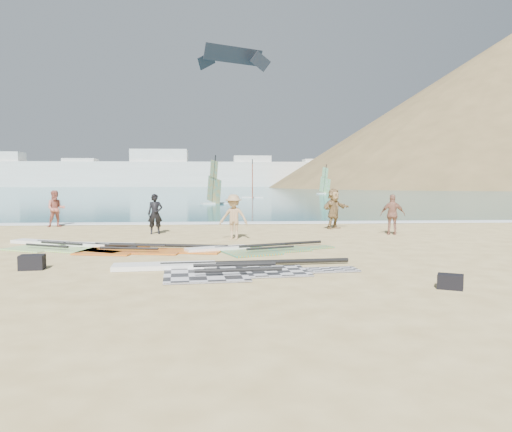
{
  "coord_description": "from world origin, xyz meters",
  "views": [
    {
      "loc": [
        -0.18,
        -13.58,
        2.28
      ],
      "look_at": [
        1.05,
        4.0,
        1.0
      ],
      "focal_mm": 35.0,
      "sensor_mm": 36.0,
      "label": 1
    }
  ],
  "objects": [
    {
      "name": "rig_red",
      "position": [
        -3.35,
        2.88,
        0.05
      ],
      "size": [
        5.64,
        2.79,
        0.2
      ],
      "rotation": [
        0.0,
        0.0,
        -0.21
      ],
      "color": "#C94323",
      "rests_on": "ground"
    },
    {
      "name": "beachgoer_right",
      "position": [
        5.05,
        9.28,
        0.94
      ],
      "size": [
        1.71,
        1.53,
        1.88
      ],
      "primitive_type": "imported",
      "rotation": [
        0.0,
        0.0,
        0.68
      ],
      "color": "#967548",
      "rests_on": "ground"
    },
    {
      "name": "headland_main",
      "position": [
        85.0,
        130.0,
        0.0
      ],
      "size": [
        143.0,
        143.0,
        45.0
      ],
      "primitive_type": "cone",
      "color": "olive",
      "rests_on": "ground"
    },
    {
      "name": "far_town",
      "position": [
        -15.72,
        150.0,
        4.49
      ],
      "size": [
        160.0,
        8.0,
        12.0
      ],
      "color": "white",
      "rests_on": "ground"
    },
    {
      "name": "windsurfer_left",
      "position": [
        -0.84,
        32.48,
        1.32
      ],
      "size": [
        2.57,
        2.79,
        4.58
      ],
      "rotation": [
        0.0,
        0.0,
        0.45
      ],
      "color": "white",
      "rests_on": "ground"
    },
    {
      "name": "ground",
      "position": [
        0.0,
        0.0,
        0.0
      ],
      "size": [
        300.0,
        300.0,
        0.0
      ],
      "primitive_type": "plane",
      "color": "#DCC481",
      "rests_on": "ground"
    },
    {
      "name": "sea",
      "position": [
        0.0,
        132.0,
        0.0
      ],
      "size": [
        300.0,
        240.0,
        0.06
      ],
      "primitive_type": "cube",
      "color": "#0C4955",
      "rests_on": "ground"
    },
    {
      "name": "rig_orange",
      "position": [
        0.73,
        2.29,
        0.05
      ],
      "size": [
        4.97,
        2.93,
        0.19
      ],
      "rotation": [
        0.0,
        0.0,
        0.36
      ],
      "color": "orange",
      "rests_on": "ground"
    },
    {
      "name": "person_wetsuit",
      "position": [
        -2.96,
        7.59,
        0.85
      ],
      "size": [
        0.66,
        0.47,
        1.7
      ],
      "primitive_type": "imported",
      "rotation": [
        0.0,
        0.0,
        0.11
      ],
      "color": "black",
      "rests_on": "ground"
    },
    {
      "name": "beachgoer_mid",
      "position": [
        0.29,
        5.5,
        0.86
      ],
      "size": [
        1.25,
        0.93,
        1.73
      ],
      "primitive_type": "imported",
      "rotation": [
        0.0,
        0.0,
        -0.29
      ],
      "color": "tan",
      "rests_on": "ground"
    },
    {
      "name": "kitesurf_kite",
      "position": [
        1.31,
        44.55,
        16.32
      ],
      "size": [
        7.8,
        4.2,
        2.68
      ],
      "rotation": [
        0.0,
        0.0,
        0.45
      ],
      "color": "black",
      "rests_on": "ground"
    },
    {
      "name": "rig_grey",
      "position": [
        -0.35,
        -1.16,
        0.05
      ],
      "size": [
        6.25,
        2.57,
        0.2
      ],
      "rotation": [
        0.0,
        0.0,
        0.09
      ],
      "color": "#242426",
      "rests_on": "ground"
    },
    {
      "name": "rig_green",
      "position": [
        -5.88,
        3.64,
        0.05
      ],
      "size": [
        4.83,
        3.52,
        0.2
      ],
      "rotation": [
        0.0,
        0.0,
        -0.46
      ],
      "color": "#71CC1A",
      "rests_on": "ground"
    },
    {
      "name": "beachgoer_left",
      "position": [
        -8.16,
        11.05,
        0.89
      ],
      "size": [
        1.01,
        0.88,
        1.77
      ],
      "primitive_type": "imported",
      "rotation": [
        0.0,
        0.0,
        0.28
      ],
      "color": "#B76455",
      "rests_on": "ground"
    },
    {
      "name": "gear_bag_near",
      "position": [
        -5.0,
        -0.65,
        0.19
      ],
      "size": [
        0.63,
        0.49,
        0.38
      ],
      "primitive_type": "cube",
      "rotation": [
        0.0,
        0.0,
        0.11
      ],
      "color": "black",
      "rests_on": "ground"
    },
    {
      "name": "beachgoer_back",
      "position": [
        6.91,
        6.58,
        0.84
      ],
      "size": [
        1.06,
        0.65,
        1.68
      ],
      "primitive_type": "imported",
      "rotation": [
        0.0,
        0.0,
        2.88
      ],
      "color": "#99624D",
      "rests_on": "ground"
    },
    {
      "name": "windsurfer_centre",
      "position": [
        3.67,
        47.76,
        1.38
      ],
      "size": [
        2.7,
        3.25,
        4.85
      ],
      "rotation": [
        0.0,
        0.0,
        -0.07
      ],
      "color": "white",
      "rests_on": "ground"
    },
    {
      "name": "windsurfer_right",
      "position": [
        16.42,
        65.36,
        1.37
      ],
      "size": [
        2.72,
        3.02,
        4.79
      ],
      "rotation": [
        0.0,
        0.0,
        0.37
      ],
      "color": "white",
      "rests_on": "ground"
    },
    {
      "name": "gear_bag_far",
      "position": [
        4.6,
        -3.58,
        0.15
      ],
      "size": [
        0.62,
        0.55,
        0.31
      ],
      "primitive_type": "cube",
      "rotation": [
        0.0,
        0.0,
        -0.49
      ],
      "color": "black",
      "rests_on": "ground"
    },
    {
      "name": "surf_line",
      "position": [
        0.0,
        12.3,
        0.0
      ],
      "size": [
        300.0,
        1.2,
        0.04
      ],
      "primitive_type": "cube",
      "color": "white",
      "rests_on": "ground"
    }
  ]
}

